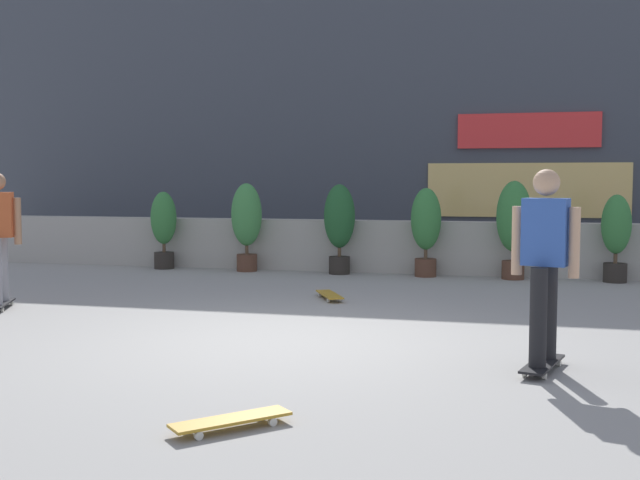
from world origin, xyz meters
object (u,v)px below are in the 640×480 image
potted_plant_1 (247,220)px  potted_plant_3 (426,225)px  potted_plant_5 (616,232)px  potted_plant_2 (339,222)px  skateboard_near_camera (231,420)px  skater_far_left (545,260)px  potted_plant_0 (164,225)px  potted_plant_4 (514,222)px  skateboard_aside (330,295)px

potted_plant_1 → potted_plant_3: size_ratio=1.05×
potted_plant_1 → potted_plant_5: (6.12, 0.00, -0.12)m
potted_plant_1 → potted_plant_2: bearing=0.0°
potted_plant_5 → skateboard_near_camera: size_ratio=1.93×
potted_plant_2 → potted_plant_5: bearing=0.0°
potted_plant_2 → skater_far_left: bearing=-63.1°
potted_plant_0 → potted_plant_4: bearing=0.0°
potted_plant_5 → potted_plant_4: bearing=180.0°
potted_plant_0 → skateboard_aside: bearing=-36.7°
potted_plant_0 → skater_far_left: bearing=-44.1°
potted_plant_4 → skateboard_aside: size_ratio=1.98×
potted_plant_3 → potted_plant_5: size_ratio=1.07×
potted_plant_0 → skateboard_aside: (3.75, -2.80, -0.73)m
potted_plant_5 → skater_far_left: bearing=-101.8°
potted_plant_1 → potted_plant_3: (3.14, 0.00, -0.05)m
potted_plant_4 → potted_plant_2: bearing=180.0°
potted_plant_0 → skateboard_aside: potted_plant_0 is taller
skater_far_left → potted_plant_0: bearing=135.9°
potted_plant_1 → skateboard_aside: potted_plant_1 is taller
skateboard_aside → skater_far_left: bearing=-52.1°
potted_plant_1 → potted_plant_2: (1.67, 0.00, -0.01)m
potted_plant_4 → potted_plant_1: bearing=-180.0°
potted_plant_4 → potted_plant_0: bearing=180.0°
potted_plant_2 → potted_plant_0: bearing=180.0°
potted_plant_2 → skateboard_aside: 2.96m
potted_plant_2 → skater_far_left: skater_far_left is taller
skater_far_left → potted_plant_2: bearing=116.9°
potted_plant_0 → potted_plant_2: bearing=0.0°
potted_plant_0 → potted_plant_2: potted_plant_2 is taller
potted_plant_0 → potted_plant_2: size_ratio=0.91×
potted_plant_3 → skater_far_left: skater_far_left is taller
potted_plant_5 → potted_plant_2: bearing=180.0°
potted_plant_0 → potted_plant_2: 3.26m
potted_plant_0 → potted_plant_5: potted_plant_0 is taller
skateboard_near_camera → potted_plant_4: bearing=78.2°
potted_plant_0 → potted_plant_5: bearing=0.0°
skater_far_left → skateboard_near_camera: size_ratio=2.38×
potted_plant_3 → skateboard_aside: 3.07m
potted_plant_1 → skateboard_near_camera: size_ratio=2.17×
skater_far_left → skateboard_aside: size_ratio=2.11×
potted_plant_2 → potted_plant_5: size_ratio=1.11×
potted_plant_2 → skateboard_near_camera: bearing=-82.1°
potted_plant_5 → skateboard_aside: 4.90m
potted_plant_0 → potted_plant_1: (1.58, -0.00, 0.11)m
potted_plant_5 → skateboard_near_camera: (-3.30, -8.29, -0.72)m
potted_plant_3 → skateboard_near_camera: (-0.32, -8.29, -0.79)m
potted_plant_2 → skateboard_near_camera: 8.41m
potted_plant_1 → potted_plant_2: 1.67m
potted_plant_1 → skater_far_left: skater_far_left is taller
potted_plant_1 → skateboard_near_camera: bearing=-71.2°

